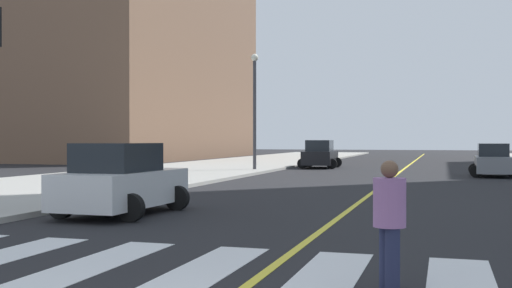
% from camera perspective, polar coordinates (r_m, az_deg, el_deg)
% --- Properties ---
extents(sidewalk_kerb_west, '(10.00, 120.00, 0.15)m').
position_cam_1_polar(sidewalk_kerb_west, '(28.64, -14.13, -3.29)').
color(sidewalk_kerb_west, '#9E9B93').
rests_on(sidewalk_kerb_west, ground).
extents(crosswalk_paint, '(13.50, 4.00, 0.01)m').
position_cam_1_polar(crosswalk_paint, '(9.09, 0.58, -11.81)').
color(crosswalk_paint, silver).
rests_on(crosswalk_paint, ground).
extents(lane_divider_paint, '(0.16, 80.00, 0.01)m').
position_cam_1_polar(lane_divider_paint, '(44.64, 13.57, -2.04)').
color(lane_divider_paint, yellow).
rests_on(lane_divider_paint, ground).
extents(low_rise_brick_west, '(16.00, 32.00, 21.76)m').
position_cam_1_polar(low_rise_brick_west, '(65.04, -11.01, 8.34)').
color(low_rise_brick_west, brown).
rests_on(low_rise_brick_west, ground).
extents(car_black_nearest, '(2.70, 4.24, 1.87)m').
position_cam_1_polar(car_black_nearest, '(42.09, 5.85, -1.00)').
color(car_black_nearest, black).
rests_on(car_black_nearest, ground).
extents(car_white_second, '(2.61, 4.14, 1.83)m').
position_cam_1_polar(car_white_second, '(16.41, -12.19, -3.33)').
color(car_white_second, silver).
rests_on(car_white_second, ground).
extents(car_gray_third, '(2.43, 3.85, 1.71)m').
position_cam_1_polar(car_gray_third, '(34.56, 20.79, -1.46)').
color(car_gray_third, slate).
rests_on(car_gray_third, ground).
extents(pedestrian_crossing, '(0.41, 0.41, 1.67)m').
position_cam_1_polar(pedestrian_crossing, '(8.13, 12.06, -6.74)').
color(pedestrian_crossing, '#232847').
rests_on(pedestrian_crossing, ground).
extents(street_lamp, '(0.44, 0.44, 6.85)m').
position_cam_1_polar(street_lamp, '(37.25, -0.13, 3.98)').
color(street_lamp, '#38383D').
rests_on(street_lamp, sidewalk_kerb_west).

